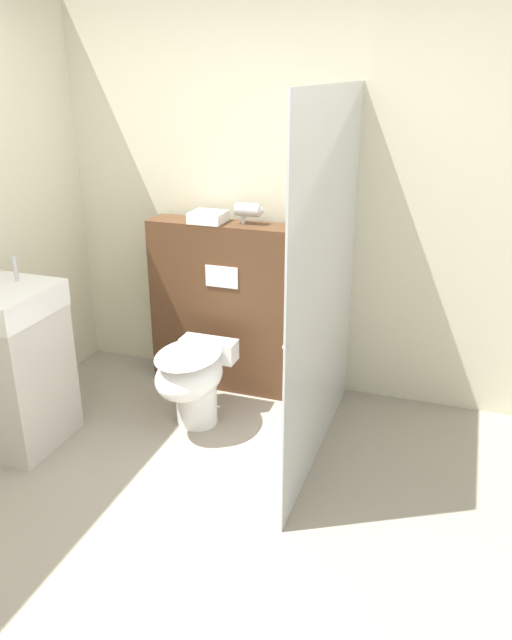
{
  "coord_description": "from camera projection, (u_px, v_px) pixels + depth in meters",
  "views": [
    {
      "loc": [
        1.2,
        -1.96,
        2.06
      ],
      "look_at": [
        0.14,
        1.11,
        0.75
      ],
      "focal_mm": 35.0,
      "sensor_mm": 36.0,
      "label": 1
    }
  ],
  "objects": [
    {
      "name": "ground_plane",
      "position": [
        149.0,
        553.0,
        2.85
      ],
      "size": [
        12.0,
        12.0,
        0.0
      ],
      "primitive_type": "plane",
      "color": "#9E9384"
    },
    {
      "name": "wall_back",
      "position": [
        275.0,
        203.0,
        4.03
      ],
      "size": [
        8.0,
        0.06,
        2.5
      ],
      "color": "beige",
      "rests_on": "ground_plane"
    },
    {
      "name": "partition_panel",
      "position": [
        229.0,
        308.0,
        4.17
      ],
      "size": [
        1.06,
        0.25,
        1.15
      ],
      "color": "#51331E",
      "rests_on": "ground_plane"
    },
    {
      "name": "shower_glass",
      "position": [
        326.0,
        286.0,
        3.27
      ],
      "size": [
        0.04,
        1.52,
        2.0
      ],
      "color": "silver",
      "rests_on": "ground_plane"
    },
    {
      "name": "toilet",
      "position": [
        193.0,
        378.0,
        3.76
      ],
      "size": [
        0.38,
        0.62,
        0.51
      ],
      "color": "white",
      "rests_on": "ground_plane"
    },
    {
      "name": "sink_vanity",
      "position": [
        12.0,
        367.0,
        3.55
      ],
      "size": [
        0.5,
        0.54,
        1.1
      ],
      "color": "beige",
      "rests_on": "ground_plane"
    },
    {
      "name": "hair_drier",
      "position": [
        249.0,
        210.0,
        3.9
      ],
      "size": [
        0.19,
        0.08,
        0.13
      ],
      "color": "#B7B7BC",
      "rests_on": "partition_panel"
    },
    {
      "name": "folded_towel",
      "position": [
        208.0,
        217.0,
        3.96
      ],
      "size": [
        0.21,
        0.2,
        0.07
      ],
      "color": "white",
      "rests_on": "partition_panel"
    }
  ]
}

